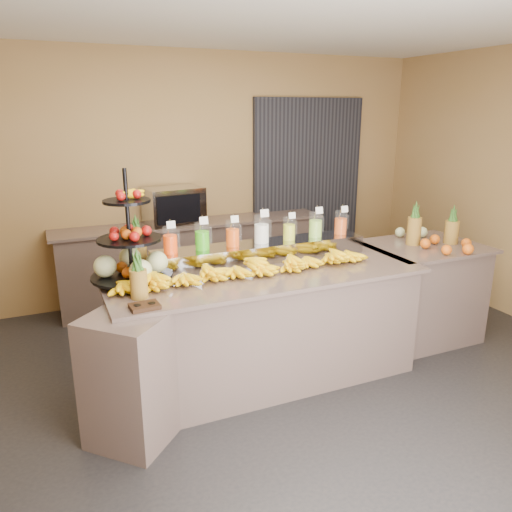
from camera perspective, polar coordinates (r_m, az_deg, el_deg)
ground at (r=4.11m, az=2.68°, el=-15.33°), size 6.00×6.00×0.00m
room_envelope at (r=4.29m, az=0.56°, el=12.63°), size 6.04×5.02×2.82m
buffet_counter at (r=4.05m, az=-0.35°, el=-8.30°), size 2.75×1.25×0.93m
right_counter at (r=5.09m, az=18.12°, el=-3.83°), size 1.08×0.88×0.93m
back_ledge at (r=5.84m, az=-7.08°, el=-0.54°), size 3.10×0.55×0.93m
pitcher_tray at (r=4.22m, az=0.63°, el=0.55°), size 1.85×0.30×0.15m
juice_pitcher_orange_a at (r=3.93m, az=-9.78°, el=1.64°), size 0.11×0.12×0.28m
juice_pitcher_green at (r=4.00m, az=-6.17°, el=2.09°), size 0.12×0.12×0.29m
juice_pitcher_orange_b at (r=4.08m, az=-2.69°, el=2.41°), size 0.11×0.12×0.27m
juice_pitcher_milk at (r=4.18m, az=0.64°, el=2.90°), size 0.13×0.13×0.31m
juice_pitcher_lemon at (r=4.29m, az=3.81°, el=3.01°), size 0.11×0.11×0.26m
juice_pitcher_lime at (r=4.41m, az=6.82°, el=3.42°), size 0.12×0.12×0.28m
juice_pitcher_orange_c at (r=4.55m, az=9.65°, el=3.65°), size 0.11×0.12×0.27m
banana_heap at (r=3.85m, az=-0.85°, el=-1.06°), size 2.12×0.19×0.18m
fruit_stand at (r=3.77m, az=-13.58°, el=0.31°), size 0.74×0.74×0.84m
condiment_caddy at (r=3.30m, az=-12.61°, el=-5.63°), size 0.19×0.15×0.03m
pineapple_left_a at (r=3.44m, az=-13.28°, el=-2.66°), size 0.12×0.12×0.36m
pineapple_left_b at (r=4.11m, az=-13.43°, el=1.00°), size 0.15×0.15×0.44m
right_fruit_pile at (r=4.92m, az=20.18°, el=1.92°), size 0.50×0.47×0.26m
oven_warmer at (r=5.63m, az=-9.40°, el=5.70°), size 0.65×0.49×0.41m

